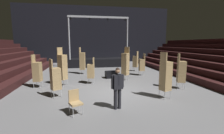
# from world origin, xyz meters

# --- Properties ---
(ground_plane) EXTENTS (22.00, 30.00, 0.10)m
(ground_plane) POSITION_xyz_m (0.00, 0.00, -0.05)
(ground_plane) COLOR slate
(arena_end_wall) EXTENTS (22.00, 0.30, 8.00)m
(arena_end_wall) POSITION_xyz_m (0.00, 15.00, 4.00)
(arena_end_wall) COLOR black
(arena_end_wall) RESTS_ON ground_plane
(stage_riser) EXTENTS (7.05, 2.91, 5.71)m
(stage_riser) POSITION_xyz_m (0.00, 10.74, 0.58)
(stage_riser) COLOR black
(stage_riser) RESTS_ON ground_plane
(man_with_tie) EXTENTS (0.57, 0.32, 1.75)m
(man_with_tie) POSITION_xyz_m (-0.34, -2.20, 0.99)
(man_with_tie) COLOR black
(man_with_tie) RESTS_ON ground_plane
(chair_stack_front_left) EXTENTS (0.56, 0.56, 2.14)m
(chair_stack_front_left) POSITION_xyz_m (4.04, 0.08, 1.07)
(chair_stack_front_left) COLOR #B2B5BA
(chair_stack_front_left) RESTS_ON ground_plane
(chair_stack_front_right) EXTENTS (0.62, 0.62, 1.96)m
(chair_stack_front_right) POSITION_xyz_m (3.30, 6.47, 0.98)
(chair_stack_front_right) COLOR #B2B5BA
(chair_stack_front_right) RESTS_ON ground_plane
(chair_stack_mid_left) EXTENTS (0.62, 0.62, 2.48)m
(chair_stack_mid_left) POSITION_xyz_m (-3.07, 2.03, 1.24)
(chair_stack_mid_left) COLOR #B2B5BA
(chair_stack_mid_left) RESTS_ON ground_plane
(chair_stack_mid_right) EXTENTS (0.51, 0.51, 2.05)m
(chair_stack_mid_right) POSITION_xyz_m (-4.55, 1.82, 1.03)
(chair_stack_mid_right) COLOR #B2B5BA
(chair_stack_mid_right) RESTS_ON ground_plane
(chair_stack_mid_centre) EXTENTS (0.53, 0.53, 2.39)m
(chair_stack_mid_centre) POSITION_xyz_m (-1.86, 5.82, 1.19)
(chair_stack_mid_centre) COLOR #B2B5BA
(chair_stack_mid_centre) RESTS_ON ground_plane
(chair_stack_rear_left) EXTENTS (0.60, 0.60, 1.96)m
(chair_stack_rear_left) POSITION_xyz_m (-3.13, -0.20, 0.98)
(chair_stack_rear_left) COLOR #B2B5BA
(chair_stack_rear_left) RESTS_ON ground_plane
(chair_stack_rear_right) EXTENTS (0.55, 0.55, 2.31)m
(chair_stack_rear_right) POSITION_xyz_m (2.26, -1.31, 1.15)
(chair_stack_rear_right) COLOR #B2B5BA
(chair_stack_rear_right) RESTS_ON ground_plane
(chair_stack_rear_centre) EXTENTS (0.52, 0.52, 1.79)m
(chair_stack_rear_centre) POSITION_xyz_m (-1.25, 2.22, 0.90)
(chair_stack_rear_centre) COLOR #B2B5BA
(chair_stack_rear_centre) RESTS_ON ground_plane
(chair_stack_aisle_left) EXTENTS (0.48, 0.48, 1.88)m
(chair_stack_aisle_left) POSITION_xyz_m (3.16, 4.32, 0.94)
(chair_stack_aisle_left) COLOR #B2B5BA
(chair_stack_aisle_left) RESTS_ON ground_plane
(chair_stack_aisle_right) EXTENTS (0.62, 0.62, 2.48)m
(chair_stack_aisle_right) POSITION_xyz_m (1.31, 2.82, 1.24)
(chair_stack_aisle_right) COLOR #B2B5BA
(chair_stack_aisle_right) RESTS_ON ground_plane
(equipment_road_case) EXTENTS (0.97, 0.71, 0.54)m
(equipment_road_case) POSITION_xyz_m (0.40, 3.79, 0.27)
(equipment_road_case) COLOR black
(equipment_road_case) RESTS_ON ground_plane
(loose_chair_near_man) EXTENTS (0.58, 0.58, 0.95)m
(loose_chair_near_man) POSITION_xyz_m (-2.05, -2.38, 0.53)
(loose_chair_near_man) COLOR #B2B5BA
(loose_chair_near_man) RESTS_ON ground_plane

